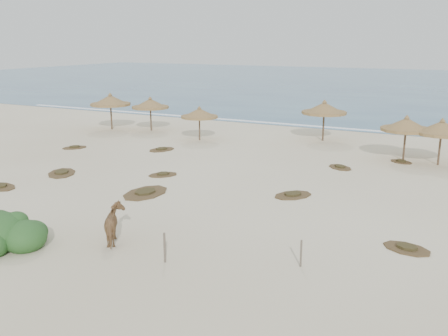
{
  "coord_description": "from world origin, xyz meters",
  "views": [
    {
      "loc": [
        11.38,
        -16.97,
        7.46
      ],
      "look_at": [
        0.36,
        5.0,
        1.15
      ],
      "focal_mm": 40.0,
      "sensor_mm": 36.0,
      "label": 1
    }
  ],
  "objects_px": {
    "palapa_0": "(110,101)",
    "palapa_1": "(150,104)",
    "bush": "(2,234)",
    "horse": "(115,225)"
  },
  "relations": [
    {
      "from": "horse",
      "to": "bush",
      "type": "height_order",
      "value": "horse"
    },
    {
      "from": "palapa_1",
      "to": "bush",
      "type": "distance_m",
      "value": 24.83
    },
    {
      "from": "horse",
      "to": "palapa_1",
      "type": "bearing_deg",
      "value": -95.52
    },
    {
      "from": "palapa_0",
      "to": "bush",
      "type": "height_order",
      "value": "palapa_0"
    },
    {
      "from": "bush",
      "to": "palapa_1",
      "type": "bearing_deg",
      "value": 111.91
    },
    {
      "from": "palapa_0",
      "to": "palapa_1",
      "type": "xyz_separation_m",
      "value": [
        3.34,
        1.08,
        -0.21
      ]
    },
    {
      "from": "palapa_0",
      "to": "bush",
      "type": "bearing_deg",
      "value": -60.12
    },
    {
      "from": "horse",
      "to": "bush",
      "type": "relative_size",
      "value": 0.5
    },
    {
      "from": "palapa_1",
      "to": "horse",
      "type": "relative_size",
      "value": 2.04
    },
    {
      "from": "palapa_0",
      "to": "bush",
      "type": "relative_size",
      "value": 1.08
    }
  ]
}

